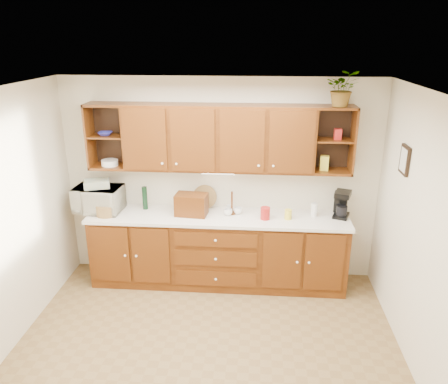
% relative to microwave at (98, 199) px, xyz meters
% --- Properties ---
extents(floor, '(4.00, 4.00, 0.00)m').
position_rel_microwave_xyz_m(floor, '(1.52, -1.47, -1.10)').
color(floor, olive).
rests_on(floor, ground).
extents(ceiling, '(4.00, 4.00, 0.00)m').
position_rel_microwave_xyz_m(ceiling, '(1.52, -1.47, 1.50)').
color(ceiling, white).
rests_on(ceiling, back_wall).
extents(back_wall, '(4.00, 0.00, 4.00)m').
position_rel_microwave_xyz_m(back_wall, '(1.52, 0.28, 0.20)').
color(back_wall, beige).
rests_on(back_wall, floor).
extents(right_wall, '(0.00, 3.50, 3.50)m').
position_rel_microwave_xyz_m(right_wall, '(3.52, -1.47, 0.20)').
color(right_wall, beige).
rests_on(right_wall, floor).
extents(base_cabinets, '(3.20, 0.60, 0.90)m').
position_rel_microwave_xyz_m(base_cabinets, '(1.52, -0.02, -0.65)').
color(base_cabinets, '#3D1A07').
rests_on(base_cabinets, floor).
extents(countertop, '(3.24, 0.64, 0.04)m').
position_rel_microwave_xyz_m(countertop, '(1.52, -0.03, -0.18)').
color(countertop, silver).
rests_on(countertop, base_cabinets).
extents(upper_cabinets, '(3.20, 0.33, 0.80)m').
position_rel_microwave_xyz_m(upper_cabinets, '(1.53, 0.12, 0.79)').
color(upper_cabinets, '#3D1A07').
rests_on(upper_cabinets, back_wall).
extents(undercabinet_light, '(0.40, 0.05, 0.02)m').
position_rel_microwave_xyz_m(undercabinet_light, '(1.52, 0.06, 0.37)').
color(undercabinet_light, white).
rests_on(undercabinet_light, upper_cabinets).
extents(framed_picture, '(0.03, 0.24, 0.30)m').
position_rel_microwave_xyz_m(framed_picture, '(3.50, -0.57, 0.75)').
color(framed_picture, black).
rests_on(framed_picture, right_wall).
extents(wicker_basket, '(0.28, 0.28, 0.14)m').
position_rel_microwave_xyz_m(wicker_basket, '(0.14, -0.12, -0.09)').
color(wicker_basket, olive).
rests_on(wicker_basket, countertop).
extents(microwave, '(0.61, 0.43, 0.32)m').
position_rel_microwave_xyz_m(microwave, '(0.00, 0.00, 0.00)').
color(microwave, silver).
rests_on(microwave, countertop).
extents(towel_stack, '(0.36, 0.31, 0.09)m').
position_rel_microwave_xyz_m(towel_stack, '(0.00, 0.00, 0.21)').
color(towel_stack, '#D8C465').
rests_on(towel_stack, microwave).
extents(wine_bottle, '(0.07, 0.07, 0.30)m').
position_rel_microwave_xyz_m(wine_bottle, '(0.57, 0.11, -0.01)').
color(wine_bottle, black).
rests_on(wine_bottle, countertop).
extents(woven_tray, '(0.32, 0.12, 0.31)m').
position_rel_microwave_xyz_m(woven_tray, '(1.33, 0.21, -0.15)').
color(woven_tray, olive).
rests_on(woven_tray, countertop).
extents(bread_box, '(0.41, 0.28, 0.27)m').
position_rel_microwave_xyz_m(bread_box, '(1.19, -0.03, -0.03)').
color(bread_box, '#3D1A07').
rests_on(bread_box, countertop).
extents(mug_tree, '(0.24, 0.25, 0.29)m').
position_rel_microwave_xyz_m(mug_tree, '(1.69, 0.05, -0.12)').
color(mug_tree, '#3D1A07').
rests_on(mug_tree, countertop).
extents(canister_red, '(0.15, 0.15, 0.15)m').
position_rel_microwave_xyz_m(canister_red, '(2.10, -0.10, -0.09)').
color(canister_red, '#AB1B18').
rests_on(canister_red, countertop).
extents(canister_white, '(0.09, 0.09, 0.17)m').
position_rel_microwave_xyz_m(canister_white, '(2.71, 0.05, -0.08)').
color(canister_white, white).
rests_on(canister_white, countertop).
extents(canister_yellow, '(0.09, 0.09, 0.12)m').
position_rel_microwave_xyz_m(canister_yellow, '(2.38, -0.07, -0.10)').
color(canister_yellow, yellow).
rests_on(canister_yellow, countertop).
extents(coffee_maker, '(0.24, 0.28, 0.33)m').
position_rel_microwave_xyz_m(coffee_maker, '(3.04, 0.07, -0.00)').
color(coffee_maker, black).
rests_on(coffee_maker, countertop).
extents(bowl_stack, '(0.17, 0.17, 0.04)m').
position_rel_microwave_xyz_m(bowl_stack, '(0.13, 0.10, 0.82)').
color(bowl_stack, '#292C98').
rests_on(bowl_stack, upper_cabinets).
extents(plate_stack, '(0.21, 0.21, 0.07)m').
position_rel_microwave_xyz_m(plate_stack, '(0.16, 0.10, 0.45)').
color(plate_stack, white).
rests_on(plate_stack, upper_cabinets).
extents(pantry_box_yellow, '(0.11, 0.09, 0.18)m').
position_rel_microwave_xyz_m(pantry_box_yellow, '(2.80, 0.10, 0.51)').
color(pantry_box_yellow, yellow).
rests_on(pantry_box_yellow, upper_cabinets).
extents(pantry_box_red, '(0.08, 0.07, 0.13)m').
position_rel_microwave_xyz_m(pantry_box_red, '(2.92, 0.11, 0.86)').
color(pantry_box_red, '#AB1B18').
rests_on(pantry_box_red, upper_cabinets).
extents(potted_plant, '(0.40, 0.35, 0.41)m').
position_rel_microwave_xyz_m(potted_plant, '(2.92, 0.05, 1.39)').
color(potted_plant, '#999999').
rests_on(potted_plant, upper_cabinets).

